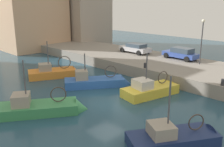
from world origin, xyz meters
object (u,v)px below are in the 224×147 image
(fishing_boat_yellow, at_px, (153,93))
(parked_car_blue, at_px, (181,53))
(fishing_boat_navy, at_px, (178,141))
(mooring_bollard_south, at_px, (223,82))
(fishing_boat_blue, at_px, (98,85))
(quay_streetlamp, at_px, (202,34))
(fishing_boat_green, at_px, (41,112))
(fishing_boat_orange, at_px, (56,76))
(mooring_bollard_mid, at_px, (145,65))
(parked_car_silver, at_px, (135,48))

(fishing_boat_yellow, xyz_separation_m, parked_car_blue, (9.57, 3.18, 1.78))
(fishing_boat_navy, xyz_separation_m, mooring_bollard_south, (8.47, 1.25, 1.37))
(mooring_bollard_south, bearing_deg, fishing_boat_navy, -171.61)
(fishing_boat_blue, relative_size, quay_streetlamp, 1.31)
(fishing_boat_yellow, distance_m, fishing_boat_blue, 5.45)
(fishing_boat_green, bearing_deg, quay_streetlamp, -9.41)
(fishing_boat_orange, bearing_deg, quay_streetlamp, -41.36)
(parked_car_blue, xyz_separation_m, quay_streetlamp, (-0.86, -2.85, 2.55))
(fishing_boat_navy, height_order, fishing_boat_blue, fishing_boat_navy)
(fishing_boat_blue, bearing_deg, fishing_boat_green, -165.17)
(fishing_boat_green, xyz_separation_m, mooring_bollard_south, (11.98, -7.87, 1.37))
(fishing_boat_yellow, distance_m, mooring_bollard_mid, 4.77)
(fishing_boat_yellow, xyz_separation_m, quay_streetlamp, (8.71, 0.33, 4.34))
(fishing_boat_yellow, relative_size, parked_car_silver, 1.39)
(fishing_boat_yellow, relative_size, mooring_bollard_mid, 10.98)
(fishing_boat_orange, distance_m, fishing_boat_yellow, 11.11)
(fishing_boat_green, bearing_deg, fishing_boat_navy, -68.91)
(fishing_boat_green, xyz_separation_m, quay_streetlamp, (17.63, -2.92, 4.35))
(fishing_boat_blue, height_order, mooring_bollard_mid, fishing_boat_blue)
(parked_car_blue, bearing_deg, mooring_bollard_mid, 178.16)
(fishing_boat_yellow, bearing_deg, parked_car_blue, 18.38)
(fishing_boat_orange, distance_m, parked_car_silver, 11.79)
(mooring_bollard_south, relative_size, mooring_bollard_mid, 1.00)
(fishing_boat_orange, bearing_deg, fishing_boat_blue, -78.01)
(fishing_boat_navy, distance_m, mooring_bollard_mid, 12.61)
(parked_car_silver, bearing_deg, fishing_boat_blue, -157.37)
(parked_car_blue, relative_size, quay_streetlamp, 0.91)
(fishing_boat_navy, relative_size, mooring_bollard_mid, 10.81)
(parked_car_blue, height_order, parked_car_silver, parked_car_blue)
(fishing_boat_blue, bearing_deg, fishing_boat_orange, 101.99)
(fishing_boat_navy, bearing_deg, mooring_bollard_mid, 47.52)
(fishing_boat_green, bearing_deg, fishing_boat_yellow, -20.06)
(fishing_boat_navy, bearing_deg, fishing_boat_blue, 72.14)
(fishing_boat_navy, xyz_separation_m, fishing_boat_yellow, (5.40, 5.86, 0.01))
(mooring_bollard_mid, bearing_deg, fishing_boat_orange, 129.94)
(fishing_boat_orange, distance_m, fishing_boat_green, 9.47)
(quay_streetlamp, bearing_deg, fishing_boat_orange, 138.64)
(quay_streetlamp, bearing_deg, parked_car_blue, 73.24)
(fishing_boat_navy, bearing_deg, fishing_boat_green, 111.09)
(mooring_bollard_south, bearing_deg, fishing_boat_yellow, 123.60)
(fishing_boat_navy, distance_m, fishing_boat_yellow, 7.97)
(fishing_boat_navy, distance_m, fishing_boat_blue, 11.54)
(fishing_boat_orange, xyz_separation_m, fishing_boat_navy, (-2.36, -16.55, 0.00))
(fishing_boat_green, height_order, fishing_boat_blue, fishing_boat_green)
(fishing_boat_green, distance_m, quay_streetlamp, 18.40)
(fishing_boat_orange, height_order, mooring_bollard_mid, fishing_boat_orange)
(fishing_boat_orange, height_order, fishing_boat_green, fishing_boat_green)
(parked_car_silver, height_order, mooring_bollard_mid, parked_car_silver)
(fishing_boat_blue, bearing_deg, fishing_boat_yellow, -70.00)
(fishing_boat_green, distance_m, fishing_boat_yellow, 9.50)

